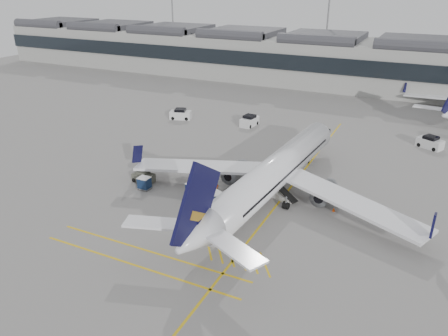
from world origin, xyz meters
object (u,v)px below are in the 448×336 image
at_px(ramp_agent_a, 268,190).
at_px(pushback_tug, 144,177).
at_px(airliner_main, 273,174).
at_px(baggage_cart_a, 193,190).
at_px(ramp_agent_b, 216,187).
at_px(belt_loader, 280,195).

xyz_separation_m(ramp_agent_a, pushback_tug, (-16.28, -3.47, -0.12)).
bearing_deg(airliner_main, ramp_agent_a, 170.05).
bearing_deg(pushback_tug, baggage_cart_a, -2.42).
bearing_deg(ramp_agent_b, belt_loader, -175.74).
bearing_deg(baggage_cart_a, ramp_agent_b, 70.20).
xyz_separation_m(belt_loader, ramp_agent_b, (-7.77, -2.17, 0.32)).
bearing_deg(pushback_tug, ramp_agent_a, 15.99).
height_order(airliner_main, pushback_tug, airliner_main).
height_order(baggage_cart_a, pushback_tug, baggage_cart_a).
bearing_deg(ramp_agent_b, airliner_main, -175.04).
height_order(airliner_main, baggage_cart_a, airliner_main).
xyz_separation_m(airliner_main, baggage_cart_a, (-8.84, -4.21, -2.25)).
relative_size(airliner_main, ramp_agent_a, 25.29).
bearing_deg(ramp_agent_a, belt_loader, -41.19).
bearing_deg(belt_loader, baggage_cart_a, -131.87).
distance_m(baggage_cart_a, ramp_agent_b, 3.01).
distance_m(belt_loader, pushback_tug, 18.25).
bearing_deg(pushback_tug, airliner_main, 14.98).
bearing_deg(airliner_main, belt_loader, 14.71).
bearing_deg(ramp_agent_b, ramp_agent_a, -171.95).
xyz_separation_m(airliner_main, ramp_agent_b, (-6.81, -1.99, -2.39)).
distance_m(baggage_cart_a, ramp_agent_a, 9.27).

